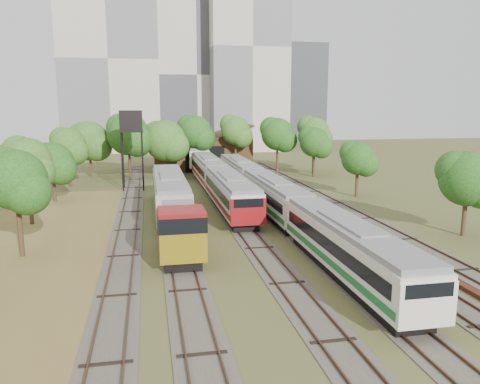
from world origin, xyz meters
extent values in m
plane|color=#475123|center=(0.00, 0.00, 0.00)|extent=(240.00, 240.00, 0.00)
cube|color=brown|center=(-18.00, 8.00, 0.02)|extent=(14.00, 60.00, 0.04)
cube|color=#4C473D|center=(-12.00, 25.00, 0.03)|extent=(2.60, 80.00, 0.06)
cube|color=#472D1E|center=(-12.72, 25.00, 0.12)|extent=(0.08, 80.00, 0.14)
cube|color=#472D1E|center=(-11.28, 25.00, 0.12)|extent=(0.08, 80.00, 0.14)
cube|color=#4C473D|center=(-8.00, 25.00, 0.03)|extent=(2.60, 80.00, 0.06)
cube|color=#472D1E|center=(-8.72, 25.00, 0.12)|extent=(0.08, 80.00, 0.14)
cube|color=#472D1E|center=(-7.28, 25.00, 0.12)|extent=(0.08, 80.00, 0.14)
cube|color=#4C473D|center=(-2.00, 25.00, 0.03)|extent=(2.60, 80.00, 0.06)
cube|color=#472D1E|center=(-2.72, 25.00, 0.12)|extent=(0.08, 80.00, 0.14)
cube|color=#472D1E|center=(-1.28, 25.00, 0.12)|extent=(0.08, 80.00, 0.14)
cube|color=#4C473D|center=(2.00, 25.00, 0.03)|extent=(2.60, 80.00, 0.06)
cube|color=#472D1E|center=(1.28, 25.00, 0.12)|extent=(0.08, 80.00, 0.14)
cube|color=#472D1E|center=(2.72, 25.00, 0.12)|extent=(0.08, 80.00, 0.14)
cube|color=#4C473D|center=(6.00, 25.00, 0.03)|extent=(2.60, 80.00, 0.06)
cube|color=#472D1E|center=(5.28, 25.00, 0.12)|extent=(0.08, 80.00, 0.14)
cube|color=#472D1E|center=(6.72, 25.00, 0.12)|extent=(0.08, 80.00, 0.14)
cube|color=#4C473D|center=(10.00, 25.00, 0.03)|extent=(2.60, 80.00, 0.06)
cube|color=#472D1E|center=(9.28, 25.00, 0.12)|extent=(0.08, 80.00, 0.14)
cube|color=#472D1E|center=(10.72, 25.00, 0.12)|extent=(0.08, 80.00, 0.14)
cube|color=black|center=(-2.00, 22.84, 0.41)|extent=(2.24, 15.64, 0.82)
cube|color=beige|center=(-2.00, 22.84, 2.09)|extent=(2.96, 17.00, 2.55)
cube|color=black|center=(-2.00, 22.84, 2.40)|extent=(3.02, 15.64, 0.87)
cube|color=slate|center=(-2.00, 22.84, 3.55)|extent=(2.72, 16.66, 0.37)
cube|color=maroon|center=(-2.00, 22.84, 1.38)|extent=(3.02, 16.66, 0.46)
cube|color=maroon|center=(-2.00, 14.39, 1.96)|extent=(3.00, 0.25, 2.29)
cube|color=black|center=(-2.00, 40.34, 0.41)|extent=(2.24, 15.64, 0.82)
cube|color=beige|center=(-2.00, 40.34, 2.09)|extent=(2.96, 17.00, 2.55)
cube|color=black|center=(-2.00, 40.34, 2.40)|extent=(3.02, 15.64, 0.87)
cube|color=slate|center=(-2.00, 40.34, 3.55)|extent=(2.72, 16.66, 0.37)
cube|color=maroon|center=(-2.00, 40.34, 1.38)|extent=(3.02, 16.66, 0.46)
cube|color=black|center=(2.00, 3.48, 0.39)|extent=(2.12, 15.64, 0.77)
cube|color=beige|center=(2.00, 3.48, 1.97)|extent=(2.79, 17.00, 2.41)
cube|color=black|center=(2.00, 3.48, 2.26)|extent=(2.85, 15.64, 0.82)
cube|color=slate|center=(2.00, 3.48, 3.35)|extent=(2.57, 16.66, 0.35)
cube|color=#19652B|center=(2.00, 3.48, 1.30)|extent=(2.85, 16.66, 0.43)
cube|color=beige|center=(2.00, -4.97, 1.85)|extent=(2.83, 0.25, 2.17)
cube|color=black|center=(2.00, 20.98, 0.39)|extent=(2.12, 15.64, 0.77)
cube|color=beige|center=(2.00, 20.98, 1.97)|extent=(2.79, 17.00, 2.41)
cube|color=black|center=(2.00, 20.98, 2.26)|extent=(2.85, 15.64, 0.82)
cube|color=slate|center=(2.00, 20.98, 3.35)|extent=(2.57, 16.66, 0.35)
cube|color=#19652B|center=(2.00, 20.98, 1.30)|extent=(2.85, 16.66, 0.43)
cube|color=black|center=(2.00, 38.48, 0.39)|extent=(2.12, 15.64, 0.77)
cube|color=beige|center=(2.00, 38.48, 1.97)|extent=(2.79, 17.00, 2.41)
cube|color=black|center=(2.00, 38.48, 2.26)|extent=(2.85, 15.64, 0.82)
cube|color=slate|center=(2.00, 38.48, 3.35)|extent=(2.57, 16.66, 0.35)
cube|color=#19652B|center=(2.00, 38.48, 1.30)|extent=(2.85, 16.66, 0.43)
cube|color=black|center=(-2.00, 58.84, 0.44)|extent=(2.44, 14.72, 0.89)
cube|color=beige|center=(-2.00, 58.84, 2.27)|extent=(3.21, 16.00, 2.77)
cube|color=black|center=(-2.00, 58.84, 2.60)|extent=(3.27, 14.72, 0.94)
cube|color=slate|center=(-2.00, 58.84, 3.86)|extent=(2.96, 15.68, 0.40)
cube|color=#19652B|center=(-2.00, 58.84, 1.50)|extent=(3.27, 15.68, 0.50)
cube|color=beige|center=(-2.00, 50.89, 2.13)|extent=(3.25, 0.25, 2.49)
cube|color=black|center=(-8.00, 9.80, 0.50)|extent=(2.45, 7.20, 1.00)
cube|color=maroon|center=(-8.00, 10.60, 1.84)|extent=(2.78, 4.40, 1.67)
cube|color=maroon|center=(-8.00, 7.20, 2.51)|extent=(3.01, 2.89, 3.01)
cube|color=black|center=(-8.00, 7.20, 3.23)|extent=(3.06, 2.95, 1.00)
cube|color=gold|center=(-8.00, 5.85, 1.78)|extent=(3.01, 0.20, 2.00)
cube|color=gold|center=(-8.00, 13.75, 1.78)|extent=(3.01, 0.20, 2.00)
cube|color=slate|center=(-8.00, 9.80, 3.67)|extent=(2.23, 3.60, 0.22)
cube|color=black|center=(-8.00, 23.80, 0.42)|extent=(2.33, 16.56, 0.85)
cube|color=gray|center=(-8.00, 23.80, 2.17)|extent=(3.07, 18.00, 2.65)
cube|color=black|center=(-8.00, 23.80, 2.49)|extent=(3.13, 16.56, 0.90)
cube|color=slate|center=(-8.00, 23.80, 3.68)|extent=(2.82, 17.64, 0.38)
cylinder|color=black|center=(-13.23, 37.25, 3.70)|extent=(0.19, 0.19, 7.40)
cylinder|color=black|center=(-10.73, 37.25, 3.70)|extent=(0.19, 0.19, 7.40)
cylinder|color=black|center=(-13.23, 39.74, 3.70)|extent=(0.19, 0.19, 7.40)
cylinder|color=black|center=(-10.73, 39.74, 3.70)|extent=(0.19, 0.19, 7.40)
cube|color=black|center=(-11.98, 38.49, 7.50)|extent=(2.91, 2.91, 0.20)
cube|color=black|center=(-11.98, 38.49, 8.85)|extent=(2.78, 2.78, 2.50)
cube|color=#4F2116|center=(8.20, 10.98, 0.11)|extent=(0.43, 6.92, 0.22)
cube|color=#3D2816|center=(-1.00, 58.00, 2.75)|extent=(16.00, 11.00, 5.50)
cube|color=#3D2816|center=(-5.00, 58.00, 6.10)|extent=(8.45, 11.55, 2.96)
cube|color=#3D2816|center=(3.00, 58.00, 6.10)|extent=(8.45, 11.55, 2.96)
cube|color=black|center=(-1.00, 52.55, 2.20)|extent=(6.40, 0.15, 4.12)
cylinder|color=#382616|center=(-19.08, 11.90, 2.18)|extent=(0.36, 0.36, 4.36)
sphere|color=#154512|center=(-19.08, 11.90, 5.55)|extent=(4.23, 4.23, 4.23)
cylinder|color=#382616|center=(-20.60, 21.65, 2.25)|extent=(0.36, 0.36, 4.50)
sphere|color=#154512|center=(-20.60, 21.65, 5.73)|extent=(4.32, 4.32, 4.32)
cylinder|color=#382616|center=(-20.47, 32.09, 1.72)|extent=(0.36, 0.36, 3.45)
sphere|color=#154512|center=(-20.47, 32.09, 4.39)|extent=(4.67, 4.67, 4.67)
cylinder|color=#382616|center=(-20.33, 42.45, 2.17)|extent=(0.36, 0.36, 4.34)
sphere|color=#154512|center=(-20.33, 42.45, 5.53)|extent=(4.65, 4.65, 4.65)
cylinder|color=#382616|center=(-18.69, 51.36, 2.14)|extent=(0.36, 0.36, 4.27)
sphere|color=#154512|center=(-18.69, 51.36, 5.44)|extent=(5.93, 5.93, 5.93)
cylinder|color=#382616|center=(-12.76, 48.52, 2.56)|extent=(0.36, 0.36, 5.13)
sphere|color=#154512|center=(-12.76, 48.52, 6.52)|extent=(6.18, 6.18, 6.18)
cylinder|color=#382616|center=(-7.44, 48.45, 2.19)|extent=(0.36, 0.36, 4.37)
sphere|color=#154512|center=(-7.44, 48.45, 5.56)|extent=(6.16, 6.16, 6.16)
cylinder|color=#382616|center=(-2.51, 52.51, 2.55)|extent=(0.36, 0.36, 5.10)
sphere|color=#154512|center=(-2.51, 52.51, 6.49)|extent=(5.41, 5.41, 5.41)
cylinder|color=#382616|center=(3.81, 51.29, 2.67)|extent=(0.36, 0.36, 5.33)
sphere|color=#154512|center=(3.81, 51.29, 6.78)|extent=(4.63, 4.63, 4.63)
cylinder|color=#382616|center=(10.03, 48.62, 2.48)|extent=(0.36, 0.36, 4.95)
sphere|color=#154512|center=(10.03, 48.62, 6.30)|extent=(5.09, 5.09, 5.09)
cylinder|color=#382616|center=(16.16, 48.93, 2.55)|extent=(0.36, 0.36, 5.11)
sphere|color=#154512|center=(16.16, 48.93, 6.50)|extent=(4.91, 4.91, 4.91)
cylinder|color=#382616|center=(15.47, 10.73, 1.88)|extent=(0.36, 0.36, 3.77)
sphere|color=#154512|center=(15.47, 10.73, 4.79)|extent=(4.53, 4.53, 4.53)
cylinder|color=#382616|center=(14.16, 28.35, 1.80)|extent=(0.36, 0.36, 3.60)
sphere|color=#154512|center=(14.16, 28.35, 4.58)|extent=(3.89, 3.89, 3.89)
cylinder|color=#382616|center=(14.72, 44.67, 2.07)|extent=(0.36, 0.36, 4.14)
sphere|color=#154512|center=(14.72, 44.67, 5.27)|extent=(4.46, 4.46, 4.46)
cube|color=#B8AFA1|center=(-18.00, 95.00, 21.00)|extent=(22.00, 16.00, 42.00)
cube|color=#B8B5A7|center=(2.00, 100.00, 18.00)|extent=(20.00, 18.00, 36.00)
cube|color=#B8AFA1|center=(14.00, 92.00, 24.00)|extent=(18.00, 16.00, 48.00)
cube|color=#393B3F|center=(34.00, 110.00, 14.00)|extent=(12.00, 12.00, 28.00)
camera|label=1|loc=(-9.98, -22.59, 10.58)|focal=35.00mm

